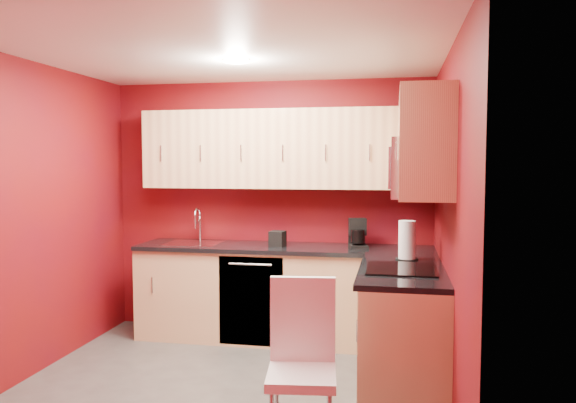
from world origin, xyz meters
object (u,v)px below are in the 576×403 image
(sink, at_px, (194,240))
(paper_towel, at_px, (407,240))
(dining_chair, at_px, (302,366))
(microwave, at_px, (419,168))
(napkin_holder, at_px, (278,239))
(coffee_maker, at_px, (358,233))

(sink, xyz_separation_m, paper_towel, (2.03, -0.58, 0.13))
(sink, xyz_separation_m, dining_chair, (1.40, -1.99, -0.45))
(sink, height_order, dining_chair, sink)
(microwave, xyz_separation_m, napkin_holder, (-1.25, 0.95, -0.68))
(sink, bearing_deg, coffee_maker, 0.74)
(sink, relative_size, coffee_maker, 1.94)
(paper_towel, bearing_deg, napkin_holder, 156.16)
(napkin_holder, xyz_separation_m, dining_chair, (0.55, -1.93, -0.49))
(sink, height_order, coffee_maker, sink)
(sink, bearing_deg, dining_chair, -54.82)
(coffee_maker, bearing_deg, paper_towel, -68.26)
(napkin_holder, relative_size, paper_towel, 0.45)
(microwave, xyz_separation_m, dining_chair, (-0.69, -0.98, -1.16))
(dining_chair, bearing_deg, coffee_maker, 77.19)
(microwave, xyz_separation_m, paper_towel, (-0.07, 0.43, -0.59))
(coffee_maker, xyz_separation_m, napkin_holder, (-0.75, -0.08, -0.06))
(microwave, bearing_deg, coffee_maker, 115.77)
(coffee_maker, bearing_deg, sink, 166.80)
(coffee_maker, bearing_deg, dining_chair, -109.62)
(sink, distance_m, paper_towel, 2.11)
(microwave, relative_size, napkin_holder, 5.24)
(sink, distance_m, dining_chair, 2.47)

